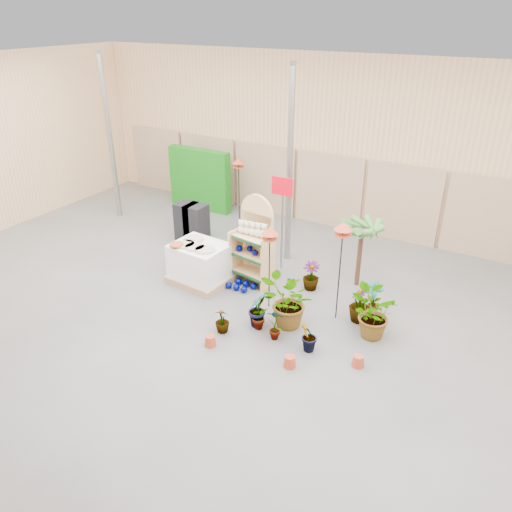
{
  "coord_description": "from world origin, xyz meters",
  "views": [
    {
      "loc": [
        4.82,
        -6.2,
        5.49
      ],
      "look_at": [
        0.3,
        1.5,
        1.0
      ],
      "focal_mm": 35.0,
      "sensor_mm": 36.0,
      "label": 1
    }
  ],
  "objects_px": {
    "display_shelf": "(255,243)",
    "bird_table_front": "(270,234)",
    "potted_plant_2": "(288,303)",
    "pallet_stack": "(200,263)"
  },
  "relations": [
    {
      "from": "potted_plant_2",
      "to": "pallet_stack",
      "type": "bearing_deg",
      "value": 166.45
    },
    {
      "from": "potted_plant_2",
      "to": "display_shelf",
      "type": "bearing_deg",
      "value": 139.28
    },
    {
      "from": "display_shelf",
      "to": "potted_plant_2",
      "type": "bearing_deg",
      "value": -31.69
    },
    {
      "from": "pallet_stack",
      "to": "bird_table_front",
      "type": "xyz_separation_m",
      "value": [
        1.8,
        -0.14,
        1.18
      ]
    },
    {
      "from": "display_shelf",
      "to": "bird_table_front",
      "type": "bearing_deg",
      "value": -35.9
    },
    {
      "from": "display_shelf",
      "to": "potted_plant_2",
      "type": "relative_size",
      "value": 1.9
    },
    {
      "from": "display_shelf",
      "to": "bird_table_front",
      "type": "xyz_separation_m",
      "value": [
        0.79,
        -0.79,
        0.71
      ]
    },
    {
      "from": "pallet_stack",
      "to": "potted_plant_2",
      "type": "distance_m",
      "value": 2.53
    },
    {
      "from": "bird_table_front",
      "to": "pallet_stack",
      "type": "bearing_deg",
      "value": 175.68
    },
    {
      "from": "bird_table_front",
      "to": "potted_plant_2",
      "type": "distance_m",
      "value": 1.36
    }
  ]
}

